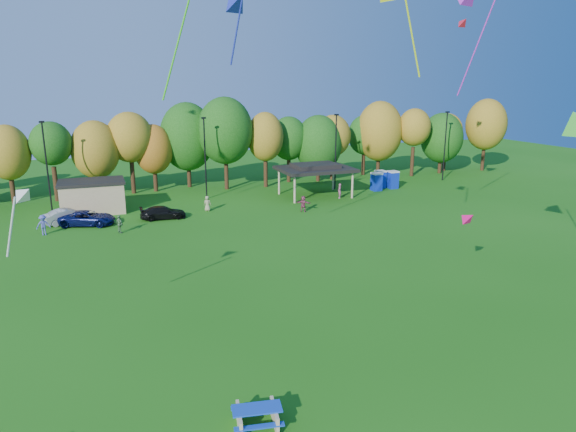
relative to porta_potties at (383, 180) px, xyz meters
name	(u,v)px	position (x,y,z in m)	size (l,w,h in m)	color
ground	(364,403)	(-23.52, -37.82, -1.10)	(160.00, 160.00, 0.00)	#19600F
tree_line	(170,142)	(-24.54, 7.69, 4.82)	(93.57, 10.55, 11.15)	black
lamp_posts	(205,156)	(-21.52, 2.18, 3.80)	(64.50, 0.25, 9.09)	black
utility_building	(93,196)	(-33.52, 0.18, 0.54)	(6.30, 4.30, 3.25)	tan
pavilion	(315,168)	(-9.52, -0.82, 2.13)	(8.20, 6.20, 3.77)	tan
porta_potties	(383,180)	(0.00, 0.00, 0.00)	(3.75, 2.45, 2.18)	#0D29AC
picnic_table	(257,416)	(-28.07, -37.65, -0.62)	(2.12, 1.85, 0.81)	tan
car_b	(68,216)	(-35.74, -3.59, -0.39)	(1.49, 4.27, 1.41)	#949499
car_c	(87,218)	(-34.09, -4.91, -0.42)	(2.25, 4.88, 1.36)	#0C1349
car_d	(163,213)	(-27.29, -5.01, -0.47)	(1.74, 4.29, 1.25)	black
far_person_0	(340,191)	(-7.38, -2.85, -0.25)	(0.62, 0.41, 1.70)	#A64E79
far_person_1	(303,204)	(-13.59, -7.17, -0.27)	(1.53, 0.49, 1.65)	#933D58
far_person_3	(120,224)	(-31.46, -8.61, -0.29)	(0.94, 0.39, 1.61)	#537F4E
far_person_4	(207,203)	(-22.64, -3.44, -0.31)	(0.77, 0.50, 1.57)	#969667
far_person_5	(43,225)	(-37.61, -6.86, -0.21)	(1.15, 0.66, 1.78)	#4B4FA5
kite_6	(24,195)	(-36.06, -28.85, 6.78)	(1.77, 1.77, 3.35)	silver
kite_10	(238,1)	(-24.16, -22.18, 16.32)	(1.98, 2.95, 4.65)	#1B2497
kite_12	(464,22)	(1.25, -11.09, 17.24)	(1.05, 1.36, 1.32)	red
kite_14	(469,218)	(-12.61, -30.37, 3.90)	(1.04, 1.24, 1.08)	#CF0B5D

